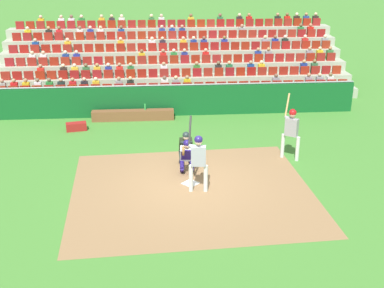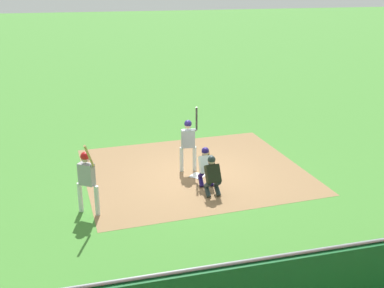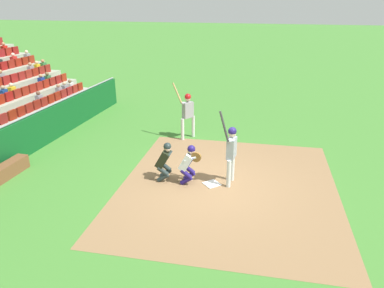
{
  "view_description": "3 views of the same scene",
  "coord_description": "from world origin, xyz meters",
  "px_view_note": "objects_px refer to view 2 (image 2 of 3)",
  "views": [
    {
      "loc": [
        1.06,
        13.98,
        6.96
      ],
      "look_at": [
        -0.1,
        -0.69,
        1.08
      ],
      "focal_mm": 46.08,
      "sensor_mm": 36.0,
      "label": 1
    },
    {
      "loc": [
        -3.8,
        -13.74,
        6.29
      ],
      "look_at": [
        -0.32,
        -0.46,
        1.34
      ],
      "focal_mm": 43.44,
      "sensor_mm": 36.0,
      "label": 2
    },
    {
      "loc": [
        9.56,
        1.76,
        5.24
      ],
      "look_at": [
        0.3,
        -0.55,
        1.39
      ],
      "focal_mm": 33.61,
      "sensor_mm": 36.0,
      "label": 3
    }
  ],
  "objects_px": {
    "home_plate_umpire": "(212,174)",
    "dugout_bench": "(364,272)",
    "catcher_crouching": "(206,164)",
    "on_deck_batter": "(87,176)",
    "batter_at_plate": "(188,139)",
    "water_bottle_on_bench": "(345,262)",
    "home_plate_marker": "(198,176)"
  },
  "relations": [
    {
      "from": "catcher_crouching",
      "to": "water_bottle_on_bench",
      "type": "distance_m",
      "value": 5.89
    },
    {
      "from": "home_plate_marker",
      "to": "on_deck_batter",
      "type": "distance_m",
      "value": 4.18
    },
    {
      "from": "batter_at_plate",
      "to": "home_plate_umpire",
      "type": "height_order",
      "value": "batter_at_plate"
    },
    {
      "from": "batter_at_plate",
      "to": "dugout_bench",
      "type": "bearing_deg",
      "value": -72.38
    },
    {
      "from": "water_bottle_on_bench",
      "to": "dugout_bench",
      "type": "bearing_deg",
      "value": 2.64
    },
    {
      "from": "catcher_crouching",
      "to": "on_deck_batter",
      "type": "relative_size",
      "value": 0.56
    },
    {
      "from": "batter_at_plate",
      "to": "catcher_crouching",
      "type": "distance_m",
      "value": 1.33
    },
    {
      "from": "home_plate_umpire",
      "to": "dugout_bench",
      "type": "bearing_deg",
      "value": -68.29
    },
    {
      "from": "batter_at_plate",
      "to": "water_bottle_on_bench",
      "type": "bearing_deg",
      "value": -76.48
    },
    {
      "from": "batter_at_plate",
      "to": "on_deck_batter",
      "type": "height_order",
      "value": "batter_at_plate"
    },
    {
      "from": "dugout_bench",
      "to": "water_bottle_on_bench",
      "type": "distance_m",
      "value": 0.64
    },
    {
      "from": "catcher_crouching",
      "to": "home_plate_umpire",
      "type": "relative_size",
      "value": 1.0
    },
    {
      "from": "catcher_crouching",
      "to": "batter_at_plate",
      "type": "bearing_deg",
      "value": 102.08
    },
    {
      "from": "dugout_bench",
      "to": "water_bottle_on_bench",
      "type": "bearing_deg",
      "value": -177.36
    },
    {
      "from": "on_deck_batter",
      "to": "catcher_crouching",
      "type": "bearing_deg",
      "value": 15.24
    },
    {
      "from": "home_plate_umpire",
      "to": "water_bottle_on_bench",
      "type": "relative_size",
      "value": 4.72
    },
    {
      "from": "catcher_crouching",
      "to": "home_plate_umpire",
      "type": "distance_m",
      "value": 0.77
    },
    {
      "from": "batter_at_plate",
      "to": "water_bottle_on_bench",
      "type": "distance_m",
      "value": 7.16
    },
    {
      "from": "home_plate_marker",
      "to": "dugout_bench",
      "type": "distance_m",
      "value": 6.71
    },
    {
      "from": "batter_at_plate",
      "to": "home_plate_umpire",
      "type": "xyz_separation_m",
      "value": [
        0.24,
        -2.0,
        -0.46
      ]
    },
    {
      "from": "water_bottle_on_bench",
      "to": "home_plate_marker",
      "type": "bearing_deg",
      "value": 103.01
    },
    {
      "from": "catcher_crouching",
      "to": "dugout_bench",
      "type": "distance_m",
      "value": 6.03
    },
    {
      "from": "home_plate_umpire",
      "to": "water_bottle_on_bench",
      "type": "distance_m",
      "value": 5.15
    },
    {
      "from": "catcher_crouching",
      "to": "on_deck_batter",
      "type": "distance_m",
      "value": 3.87
    },
    {
      "from": "dugout_bench",
      "to": "home_plate_marker",
      "type": "bearing_deg",
      "value": 107.46
    },
    {
      "from": "on_deck_batter",
      "to": "water_bottle_on_bench",
      "type": "bearing_deg",
      "value": -42.61
    },
    {
      "from": "home_plate_marker",
      "to": "dugout_bench",
      "type": "relative_size",
      "value": 0.12
    },
    {
      "from": "catcher_crouching",
      "to": "dugout_bench",
      "type": "relative_size",
      "value": 0.36
    },
    {
      "from": "home_plate_umpire",
      "to": "on_deck_batter",
      "type": "bearing_deg",
      "value": -176.24
    },
    {
      "from": "catcher_crouching",
      "to": "water_bottle_on_bench",
      "type": "xyz_separation_m",
      "value": [
        1.41,
        -5.72,
        -0.13
      ]
    },
    {
      "from": "on_deck_batter",
      "to": "batter_at_plate",
      "type": "bearing_deg",
      "value": 32.99
    },
    {
      "from": "batter_at_plate",
      "to": "catcher_crouching",
      "type": "height_order",
      "value": "batter_at_plate"
    }
  ]
}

